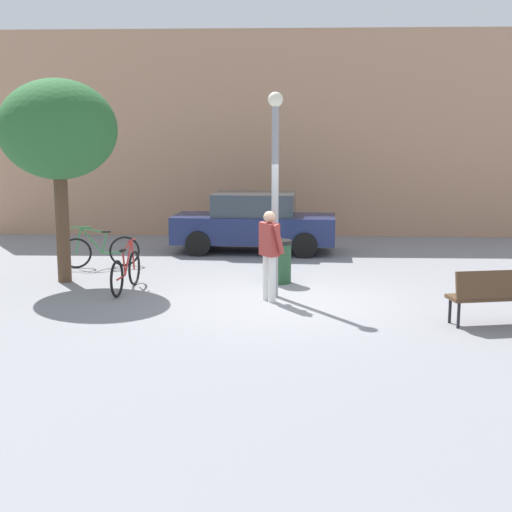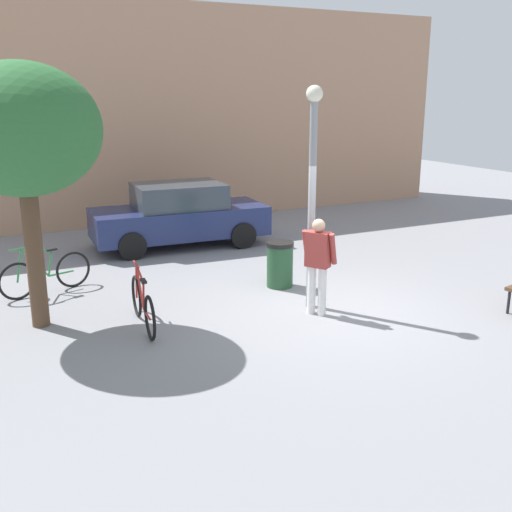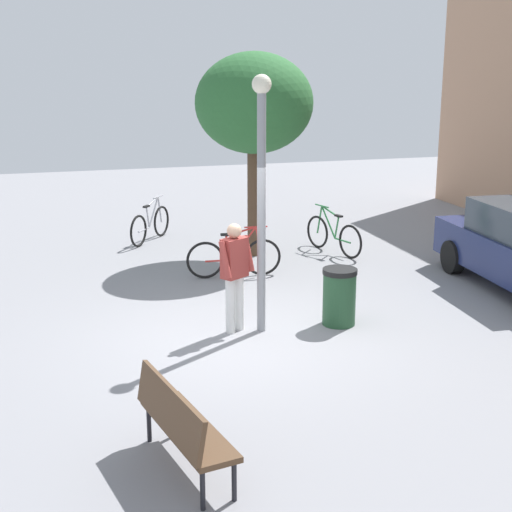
{
  "view_description": "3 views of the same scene",
  "coord_description": "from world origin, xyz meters",
  "px_view_note": "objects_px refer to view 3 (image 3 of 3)",
  "views": [
    {
      "loc": [
        -0.0,
        -12.58,
        3.0
      ],
      "look_at": [
        -0.49,
        -0.38,
        0.9
      ],
      "focal_mm": 48.86,
      "sensor_mm": 36.0,
      "label": 1
    },
    {
      "loc": [
        -5.51,
        -8.32,
        3.7
      ],
      "look_at": [
        -1.16,
        0.49,
        1.02
      ],
      "focal_mm": 42.4,
      "sensor_mm": 36.0,
      "label": 2
    },
    {
      "loc": [
        10.17,
        -2.74,
        4.02
      ],
      "look_at": [
        -1.11,
        0.56,
        0.92
      ],
      "focal_mm": 52.77,
      "sensor_mm": 36.0,
      "label": 3
    }
  ],
  "objects_px": {
    "park_bench": "(180,421)",
    "bicycle_red": "(235,257)",
    "plaza_tree": "(254,105)",
    "person_by_lamppost": "(235,270)",
    "lamppost": "(261,182)",
    "trash_bin": "(339,296)",
    "bicycle_silver": "(150,225)",
    "bicycle_green": "(333,235)"
  },
  "relations": [
    {
      "from": "bicycle_silver",
      "to": "plaza_tree",
      "type": "bearing_deg",
      "value": 46.4
    },
    {
      "from": "bicycle_green",
      "to": "bicycle_red",
      "type": "distance_m",
      "value": 2.73
    },
    {
      "from": "bicycle_silver",
      "to": "lamppost",
      "type": "bearing_deg",
      "value": 6.8
    },
    {
      "from": "person_by_lamppost",
      "to": "bicycle_red",
      "type": "bearing_deg",
      "value": 165.43
    },
    {
      "from": "person_by_lamppost",
      "to": "plaza_tree",
      "type": "height_order",
      "value": "plaza_tree"
    },
    {
      "from": "lamppost",
      "to": "park_bench",
      "type": "xyz_separation_m",
      "value": [
        3.63,
        -1.93,
        -1.74
      ]
    },
    {
      "from": "lamppost",
      "to": "trash_bin",
      "type": "distance_m",
      "value": 2.21
    },
    {
      "from": "person_by_lamppost",
      "to": "trash_bin",
      "type": "bearing_deg",
      "value": 84.33
    },
    {
      "from": "trash_bin",
      "to": "bicycle_red",
      "type": "bearing_deg",
      "value": -163.47
    },
    {
      "from": "lamppost",
      "to": "bicycle_red",
      "type": "relative_size",
      "value": 2.1
    },
    {
      "from": "plaza_tree",
      "to": "trash_bin",
      "type": "height_order",
      "value": "plaza_tree"
    },
    {
      "from": "person_by_lamppost",
      "to": "bicycle_silver",
      "type": "bearing_deg",
      "value": -176.67
    },
    {
      "from": "bicycle_red",
      "to": "bicycle_silver",
      "type": "distance_m",
      "value": 3.48
    },
    {
      "from": "plaza_tree",
      "to": "trash_bin",
      "type": "distance_m",
      "value": 5.21
    },
    {
      "from": "plaza_tree",
      "to": "trash_bin",
      "type": "relative_size",
      "value": 4.64
    },
    {
      "from": "park_bench",
      "to": "bicycle_green",
      "type": "bearing_deg",
      "value": 148.42
    },
    {
      "from": "bicycle_red",
      "to": "lamppost",
      "type": "bearing_deg",
      "value": -6.83
    },
    {
      "from": "lamppost",
      "to": "plaza_tree",
      "type": "xyz_separation_m",
      "value": [
        -4.41,
        1.17,
        0.83
      ]
    },
    {
      "from": "lamppost",
      "to": "bicycle_silver",
      "type": "height_order",
      "value": "lamppost"
    },
    {
      "from": "plaza_tree",
      "to": "bicycle_red",
      "type": "distance_m",
      "value": 3.22
    },
    {
      "from": "person_by_lamppost",
      "to": "trash_bin",
      "type": "height_order",
      "value": "person_by_lamppost"
    },
    {
      "from": "bicycle_red",
      "to": "park_bench",
      "type": "bearing_deg",
      "value": -19.15
    },
    {
      "from": "park_bench",
      "to": "bicycle_red",
      "type": "xyz_separation_m",
      "value": [
        -6.56,
        2.28,
        -0.16
      ]
    },
    {
      "from": "plaza_tree",
      "to": "bicycle_red",
      "type": "height_order",
      "value": "plaza_tree"
    },
    {
      "from": "lamppost",
      "to": "trash_bin",
      "type": "bearing_deg",
      "value": 86.8
    },
    {
      "from": "person_by_lamppost",
      "to": "bicycle_red",
      "type": "distance_m",
      "value": 2.98
    },
    {
      "from": "park_bench",
      "to": "trash_bin",
      "type": "height_order",
      "value": "park_bench"
    },
    {
      "from": "plaza_tree",
      "to": "bicycle_green",
      "type": "relative_size",
      "value": 2.38
    },
    {
      "from": "person_by_lamppost",
      "to": "bicycle_silver",
      "type": "height_order",
      "value": "person_by_lamppost"
    },
    {
      "from": "park_bench",
      "to": "plaza_tree",
      "type": "relative_size",
      "value": 0.4
    },
    {
      "from": "trash_bin",
      "to": "bicycle_silver",
      "type": "bearing_deg",
      "value": -162.53
    },
    {
      "from": "plaza_tree",
      "to": "bicycle_silver",
      "type": "xyz_separation_m",
      "value": [
        -1.82,
        -1.91,
        -2.73
      ]
    },
    {
      "from": "person_by_lamppost",
      "to": "bicycle_silver",
      "type": "xyz_separation_m",
      "value": [
        -6.14,
        -0.36,
        -0.58
      ]
    },
    {
      "from": "person_by_lamppost",
      "to": "bicycle_silver",
      "type": "distance_m",
      "value": 6.18
    },
    {
      "from": "bicycle_red",
      "to": "bicycle_silver",
      "type": "height_order",
      "value": "same"
    },
    {
      "from": "lamppost",
      "to": "person_by_lamppost",
      "type": "xyz_separation_m",
      "value": [
        -0.09,
        -0.39,
        -1.32
      ]
    },
    {
      "from": "person_by_lamppost",
      "to": "bicycle_silver",
      "type": "relative_size",
      "value": 1.12
    },
    {
      "from": "lamppost",
      "to": "bicycle_silver",
      "type": "bearing_deg",
      "value": -173.2
    },
    {
      "from": "plaza_tree",
      "to": "bicycle_silver",
      "type": "relative_size",
      "value": 2.79
    },
    {
      "from": "lamppost",
      "to": "bicycle_silver",
      "type": "xyz_separation_m",
      "value": [
        -6.23,
        -0.74,
        -1.9
      ]
    },
    {
      "from": "lamppost",
      "to": "bicycle_red",
      "type": "bearing_deg",
      "value": 173.17
    },
    {
      "from": "lamppost",
      "to": "bicycle_red",
      "type": "xyz_separation_m",
      "value": [
        -2.92,
        0.35,
        -1.9
      ]
    }
  ]
}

